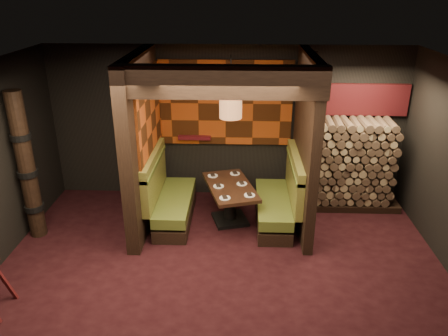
% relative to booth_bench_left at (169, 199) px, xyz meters
% --- Properties ---
extents(floor, '(6.50, 5.50, 0.02)m').
position_rel_booth_bench_left_xyz_m(floor, '(0.96, -1.65, -0.41)').
color(floor, black).
rests_on(floor, ground).
extents(ceiling, '(6.50, 5.50, 0.02)m').
position_rel_booth_bench_left_xyz_m(ceiling, '(0.96, -1.65, 2.46)').
color(ceiling, black).
rests_on(ceiling, ground).
extents(wall_back, '(6.50, 0.02, 2.85)m').
position_rel_booth_bench_left_xyz_m(wall_back, '(0.96, 1.11, 1.02)').
color(wall_back, black).
rests_on(wall_back, ground).
extents(partition_left, '(0.20, 2.20, 2.85)m').
position_rel_booth_bench_left_xyz_m(partition_left, '(-0.39, -0.00, 1.02)').
color(partition_left, black).
rests_on(partition_left, floor).
extents(partition_right, '(0.15, 2.10, 2.85)m').
position_rel_booth_bench_left_xyz_m(partition_right, '(2.26, 0.05, 1.02)').
color(partition_right, black).
rests_on(partition_right, floor).
extents(header_beam, '(2.85, 0.18, 0.44)m').
position_rel_booth_bench_left_xyz_m(header_beam, '(0.94, -0.95, 2.23)').
color(header_beam, black).
rests_on(header_beam, partition_left).
extents(tapa_back_panel, '(2.40, 0.06, 1.55)m').
position_rel_booth_bench_left_xyz_m(tapa_back_panel, '(0.94, 1.06, 1.42)').
color(tapa_back_panel, '#A43F12').
rests_on(tapa_back_panel, wall_back).
extents(tapa_side_panel, '(0.04, 1.85, 1.45)m').
position_rel_booth_bench_left_xyz_m(tapa_side_panel, '(-0.27, 0.17, 1.45)').
color(tapa_side_panel, '#A43F12').
rests_on(tapa_side_panel, partition_left).
extents(lacquer_shelf, '(0.60, 0.12, 0.07)m').
position_rel_booth_bench_left_xyz_m(lacquer_shelf, '(0.36, 1.00, 0.78)').
color(lacquer_shelf, '#541018').
rests_on(lacquer_shelf, wall_back).
extents(booth_bench_left, '(0.68, 1.60, 1.14)m').
position_rel_booth_bench_left_xyz_m(booth_bench_left, '(0.00, 0.00, 0.00)').
color(booth_bench_left, black).
rests_on(booth_bench_left, floor).
extents(booth_bench_right, '(0.68, 1.60, 1.14)m').
position_rel_booth_bench_left_xyz_m(booth_bench_right, '(1.89, 0.00, 0.00)').
color(booth_bench_right, black).
rests_on(booth_bench_right, floor).
extents(dining_table, '(1.03, 1.44, 0.68)m').
position_rel_booth_bench_left_xyz_m(dining_table, '(1.05, 0.00, 0.05)').
color(dining_table, black).
rests_on(dining_table, floor).
extents(place_settings, '(0.82, 1.14, 0.03)m').
position_rel_booth_bench_left_xyz_m(place_settings, '(1.05, 0.00, 0.29)').
color(place_settings, white).
rests_on(place_settings, dining_table).
extents(pendant_lamp, '(0.35, 0.35, 0.97)m').
position_rel_booth_bench_left_xyz_m(pendant_lamp, '(1.05, -0.05, 1.70)').
color(pendant_lamp, '#9B6138').
rests_on(pendant_lamp, ceiling).
extents(totem_column, '(0.31, 0.31, 2.40)m').
position_rel_booth_bench_left_xyz_m(totem_column, '(-2.09, -0.55, 0.79)').
color(totem_column, black).
rests_on(totem_column, floor).
extents(firewood_stack, '(1.73, 0.70, 1.64)m').
position_rel_booth_bench_left_xyz_m(firewood_stack, '(3.25, 0.70, 0.42)').
color(firewood_stack, black).
rests_on(firewood_stack, floor).
extents(mosaic_header, '(1.83, 0.10, 0.56)m').
position_rel_booth_bench_left_xyz_m(mosaic_header, '(3.25, 1.03, 1.52)').
color(mosaic_header, maroon).
rests_on(mosaic_header, wall_back).
extents(bay_front_post, '(0.08, 0.08, 2.85)m').
position_rel_booth_bench_left_xyz_m(bay_front_post, '(2.35, 0.31, 1.02)').
color(bay_front_post, black).
rests_on(bay_front_post, floor).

